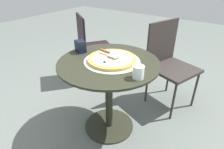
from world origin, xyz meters
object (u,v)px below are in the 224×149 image
object	(u,v)px
pizza_server	(109,53)
patio_chair_far	(91,43)
patio_table	(109,83)
napkin_dispenser	(80,46)
drinking_cup	(138,72)
pizza_on_tray	(112,59)
patio_chair_near	(169,59)

from	to	relation	value
pizza_server	patio_chair_far	xyz separation A→B (m)	(-0.75, 0.60, -0.25)
patio_table	patio_chair_far	xyz separation A→B (m)	(-0.77, 0.65, 0.01)
patio_table	napkin_dispenser	distance (m)	0.42
napkin_dispenser	patio_table	bearing A→B (deg)	18.47
napkin_dispenser	drinking_cup	bearing A→B (deg)	11.83
pizza_on_tray	patio_chair_near	distance (m)	0.77
drinking_cup	patio_chair_near	world-z (taller)	patio_chair_near
drinking_cup	napkin_dispenser	world-z (taller)	napkin_dispenser
patio_chair_far	drinking_cup	bearing A→B (deg)	-33.99
drinking_cup	patio_chair_far	xyz separation A→B (m)	(-1.10, 0.74, -0.24)
pizza_on_tray	drinking_cup	world-z (taller)	drinking_cup
patio_table	drinking_cup	size ratio (longest dim) A/B	9.11
patio_chair_far	patio_chair_near	bearing A→B (deg)	4.55
patio_chair_far	napkin_dispenser	bearing A→B (deg)	-54.72
pizza_server	patio_chair_near	bearing A→B (deg)	67.10
pizza_server	patio_chair_far	distance (m)	0.99
pizza_server	drinking_cup	size ratio (longest dim) A/B	2.29
patio_chair_far	pizza_server	bearing A→B (deg)	-38.74
drinking_cup	napkin_dispenser	bearing A→B (deg)	169.95
patio_table	pizza_server	xyz separation A→B (m)	(-0.02, 0.04, 0.26)
pizza_on_tray	napkin_dispenser	bearing A→B (deg)	-179.37
pizza_on_tray	patio_chair_near	xyz separation A→B (m)	(0.25, 0.70, -0.20)
napkin_dispenser	patio_chair_near	size ratio (longest dim) A/B	0.11
pizza_server	patio_chair_near	size ratio (longest dim) A/B	0.23
patio_table	pizza_server	distance (m)	0.26
pizza_on_tray	patio_chair_far	distance (m)	1.03
patio_table	patio_chair_far	distance (m)	1.01
patio_chair_near	patio_chair_far	distance (m)	1.04
pizza_on_tray	drinking_cup	xyz separation A→B (m)	(0.31, -0.12, 0.03)
pizza_on_tray	pizza_server	distance (m)	0.06
patio_table	drinking_cup	distance (m)	0.42
patio_chair_near	drinking_cup	bearing A→B (deg)	-85.72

